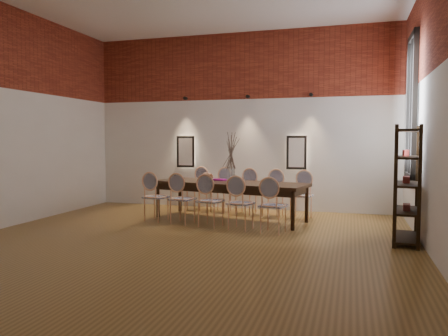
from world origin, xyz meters
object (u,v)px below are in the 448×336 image
(vase, at_px, (231,174))
(chair_near_a, at_px, (156,197))
(dining_table, at_px, (230,201))
(chair_far_b, at_px, (221,190))
(shelving_rack, at_px, (407,184))
(chair_far_d, at_px, (273,194))
(bowl, at_px, (207,177))
(chair_far_c, at_px, (246,192))
(chair_near_c, at_px, (211,201))
(chair_near_e, at_px, (273,205))
(chair_far_a, at_px, (197,189))
(book, at_px, (219,180))
(chair_near_d, at_px, (241,203))
(chair_far_e, at_px, (301,195))
(chair_near_b, at_px, (183,199))

(vase, bearing_deg, chair_near_a, -159.62)
(chair_near_a, bearing_deg, dining_table, 32.30)
(chair_far_b, relative_size, shelving_rack, 0.52)
(chair_far_d, bearing_deg, bowl, 36.92)
(dining_table, relative_size, chair_far_d, 3.23)
(chair_far_b, bearing_deg, vase, 129.73)
(chair_far_c, bearing_deg, dining_table, 90.00)
(chair_near_c, distance_m, chair_near_e, 1.22)
(chair_far_a, bearing_deg, chair_far_c, -180.00)
(vase, bearing_deg, book, 140.65)
(dining_table, xyz_separation_m, vase, (0.03, -0.01, 0.53))
(chair_far_b, distance_m, book, 0.69)
(chair_far_d, bearing_deg, chair_near_d, 90.00)
(chair_near_a, relative_size, chair_far_b, 1.00)
(chair_far_a, height_order, chair_far_d, same)
(dining_table, bearing_deg, chair_far_c, 90.00)
(chair_far_a, xyz_separation_m, chair_far_b, (0.60, -0.12, 0.00))
(chair_far_a, bearing_deg, dining_table, 147.70)
(dining_table, distance_m, chair_far_e, 1.44)
(shelving_rack, bearing_deg, chair_far_d, 149.65)
(dining_table, distance_m, vase, 0.53)
(chair_far_b, xyz_separation_m, chair_far_d, (1.19, -0.24, 0.00))
(chair_far_e, distance_m, book, 1.69)
(chair_far_a, bearing_deg, chair_far_e, -180.00)
(chair_far_c, bearing_deg, shelving_rack, 159.45)
(bowl, xyz_separation_m, shelving_rack, (3.60, -1.13, 0.06))
(chair_near_e, bearing_deg, chair_near_b, -180.00)
(chair_near_b, height_order, book, chair_near_b)
(dining_table, relative_size, chair_far_a, 3.23)
(vase, relative_size, shelving_rack, 0.17)
(chair_near_a, xyz_separation_m, chair_far_d, (2.09, 1.15, 0.00))
(chair_near_d, bearing_deg, book, 134.57)
(chair_near_e, height_order, chair_far_c, same)
(dining_table, relative_size, shelving_rack, 1.69)
(chair_near_d, bearing_deg, shelving_rack, 6.66)
(chair_near_b, relative_size, book, 3.62)
(chair_near_c, bearing_deg, chair_far_d, 68.42)
(chair_near_a, bearing_deg, chair_far_e, 32.30)
(chair_near_a, bearing_deg, chair_far_b, 68.42)
(vase, bearing_deg, chair_near_e, -44.24)
(dining_table, relative_size, chair_near_c, 3.23)
(chair_near_b, bearing_deg, shelving_rack, 4.58)
(dining_table, xyz_separation_m, chair_near_c, (-0.15, -0.75, 0.09))
(chair_far_c, bearing_deg, chair_near_a, 51.66)
(chair_near_d, bearing_deg, chair_near_a, 180.00)
(dining_table, xyz_separation_m, chair_far_e, (1.34, 0.52, 0.09))
(chair_near_b, relative_size, chair_far_d, 1.00)
(dining_table, height_order, chair_near_c, chair_near_c)
(chair_far_d, relative_size, chair_far_e, 1.00)
(chair_far_e, bearing_deg, chair_near_a, 32.30)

